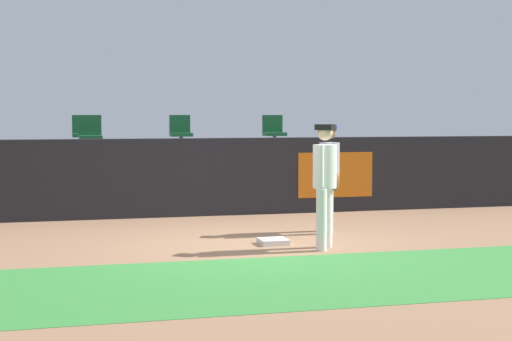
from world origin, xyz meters
name	(u,v)px	position (x,y,z in m)	size (l,w,h in m)	color
ground_plane	(258,246)	(0.00, 0.00, 0.00)	(60.00, 60.00, 0.00)	#936B4C
grass_foreground_strip	(308,278)	(0.00, -2.27, 0.00)	(18.00, 2.80, 0.01)	#388438
first_base	(273,242)	(0.26, 0.11, 0.04)	(0.40, 0.40, 0.08)	white
player_fielder_home	(325,177)	(0.85, -0.44, 1.00)	(0.53, 0.46, 1.74)	white
player_runner_visitor	(329,170)	(1.42, 1.00, 0.99)	(0.42, 0.45, 1.71)	#9EA3AD
field_wall	(211,177)	(0.01, 3.55, 0.72)	(18.00, 0.26, 1.44)	black
bleacher_platform	(187,177)	(0.00, 6.12, 0.51)	(18.00, 4.80, 1.02)	#59595E
seat_front_left	(90,134)	(-2.10, 4.99, 1.49)	(0.44, 0.44, 0.84)	#4C4C51
seat_back_center	(181,131)	(-0.04, 6.79, 1.50)	(0.47, 0.44, 0.84)	#4C4C51
seat_back_right	(274,131)	(2.14, 6.79, 1.50)	(0.48, 0.44, 0.84)	#4C4C51
seat_back_left	(83,132)	(-2.18, 6.79, 1.50)	(0.47, 0.44, 0.84)	#4C4C51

